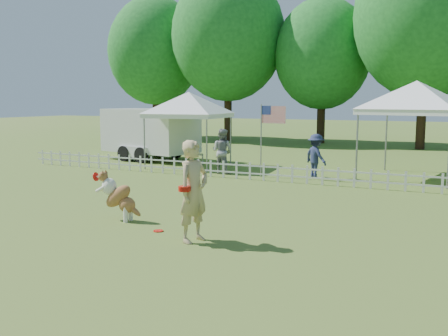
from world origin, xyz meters
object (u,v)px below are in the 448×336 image
handler (194,191)px  canopy_tent_right (415,131)px  spectator_b (316,156)px  canopy_tent_left (189,130)px  flag_pole (261,141)px  dog (119,196)px  frisbee_on_turf (158,231)px  cargo_trailer (150,134)px  spectator_a (222,151)px

handler → canopy_tent_right: bearing=-3.7°
spectator_b → canopy_tent_left: bearing=29.5°
canopy_tent_left → flag_pole: size_ratio=1.16×
dog → flag_pole: bearing=83.1°
handler → frisbee_on_turf: (-1.02, 0.31, -0.96)m
frisbee_on_turf → canopy_tent_left: bearing=116.3°
canopy_tent_left → handler: bearing=-65.1°
cargo_trailer → dog: bearing=-48.4°
dog → cargo_trailer: 11.63m
frisbee_on_turf → handler: bearing=-17.0°
spectator_a → spectator_b: size_ratio=1.08×
canopy_tent_left → cargo_trailer: size_ratio=0.55×
frisbee_on_turf → flag_pole: (-0.86, 7.80, 1.26)m
spectator_b → canopy_tent_right: bearing=-118.9°
canopy_tent_right → flag_pole: size_ratio=1.28×
handler → canopy_tent_right: size_ratio=0.59×
canopy_tent_right → handler: bearing=-95.8°
flag_pole → spectator_a: bearing=179.8°
flag_pole → spectator_b: 1.97m
spectator_b → handler: bearing=127.2°
canopy_tent_left → spectator_a: bearing=-34.8°
dog → frisbee_on_turf: 1.48m
spectator_a → canopy_tent_left: bearing=-25.5°
cargo_trailer → flag_pole: 6.91m
spectator_b → cargo_trailer: bearing=23.1°
canopy_tent_right → frisbee_on_turf: bearing=-101.6°
frisbee_on_turf → spectator_a: size_ratio=0.13×
frisbee_on_turf → spectator_b: (0.95, 8.39, 0.76)m
dog → cargo_trailer: cargo_trailer is taller
frisbee_on_turf → flag_pole: bearing=96.3°
spectator_a → flag_pole: bearing=178.9°
handler → flag_pole: (-1.87, 8.11, 0.30)m
frisbee_on_turf → dog: bearing=162.5°
dog → canopy_tent_left: canopy_tent_left is taller
canopy_tent_left → spectator_b: canopy_tent_left is taller
cargo_trailer → flag_pole: size_ratio=2.10×
dog → flag_pole: size_ratio=0.43×
handler → cargo_trailer: (-8.29, 10.69, 0.21)m
dog → canopy_tent_left: size_ratio=0.37×
canopy_tent_left → spectator_a: canopy_tent_left is taller
canopy_tent_right → flag_pole: 5.24m
canopy_tent_left → flag_pole: bearing=-24.9°
canopy_tent_right → flag_pole: canopy_tent_right is taller
canopy_tent_right → flag_pole: bearing=-147.3°
flag_pole → canopy_tent_right: bearing=26.7°
dog → spectator_b: spectator_b is taller
dog → spectator_b: 8.30m
flag_pole → spectator_b: bearing=22.7°
handler → cargo_trailer: cargo_trailer is taller
dog → handler: bearing=-20.6°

